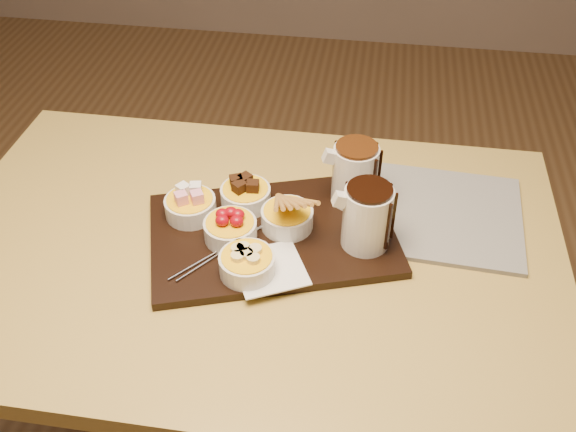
# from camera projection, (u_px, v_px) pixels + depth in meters

# --- Properties ---
(dining_table) EXTENTS (1.20, 0.80, 0.75)m
(dining_table) POSITION_uv_depth(u_px,v_px,m) (250.00, 280.00, 1.29)
(dining_table) COLOR #B29542
(dining_table) RESTS_ON ground
(serving_board) EXTENTS (0.53, 0.43, 0.02)m
(serving_board) POSITION_uv_depth(u_px,v_px,m) (273.00, 235.00, 1.23)
(serving_board) COLOR black
(serving_board) RESTS_ON dining_table
(napkin) EXTENTS (0.16, 0.16, 0.00)m
(napkin) POSITION_uv_depth(u_px,v_px,m) (270.00, 269.00, 1.15)
(napkin) COLOR white
(napkin) RESTS_ON serving_board
(bowl_marshmallows) EXTENTS (0.10, 0.10, 0.04)m
(bowl_marshmallows) POSITION_uv_depth(u_px,v_px,m) (191.00, 207.00, 1.25)
(bowl_marshmallows) COLOR silver
(bowl_marshmallows) RESTS_ON serving_board
(bowl_cake) EXTENTS (0.10, 0.10, 0.04)m
(bowl_cake) POSITION_uv_depth(u_px,v_px,m) (246.00, 196.00, 1.27)
(bowl_cake) COLOR silver
(bowl_cake) RESTS_ON serving_board
(bowl_strawberries) EXTENTS (0.10, 0.10, 0.04)m
(bowl_strawberries) POSITION_uv_depth(u_px,v_px,m) (230.00, 230.00, 1.20)
(bowl_strawberries) COLOR silver
(bowl_strawberries) RESTS_ON serving_board
(bowl_biscotti) EXTENTS (0.10, 0.10, 0.04)m
(bowl_biscotti) POSITION_uv_depth(u_px,v_px,m) (287.00, 219.00, 1.22)
(bowl_biscotti) COLOR silver
(bowl_biscotti) RESTS_ON serving_board
(bowl_bananas) EXTENTS (0.10, 0.10, 0.04)m
(bowl_bananas) POSITION_uv_depth(u_px,v_px,m) (247.00, 264.00, 1.13)
(bowl_bananas) COLOR silver
(bowl_bananas) RESTS_ON serving_board
(pitcher_dark_chocolate) EXTENTS (0.11, 0.11, 0.12)m
(pitcher_dark_chocolate) POSITION_uv_depth(u_px,v_px,m) (367.00, 218.00, 1.16)
(pitcher_dark_chocolate) COLOR silver
(pitcher_dark_chocolate) RESTS_ON serving_board
(pitcher_milk_chocolate) EXTENTS (0.11, 0.11, 0.12)m
(pitcher_milk_chocolate) POSITION_uv_depth(u_px,v_px,m) (355.00, 174.00, 1.26)
(pitcher_milk_chocolate) COLOR silver
(pitcher_milk_chocolate) RESTS_ON serving_board
(fondue_skewers) EXTENTS (0.22, 0.19, 0.01)m
(fondue_skewers) POSITION_uv_depth(u_px,v_px,m) (227.00, 246.00, 1.19)
(fondue_skewers) COLOR silver
(fondue_skewers) RESTS_ON serving_board
(newspaper) EXTENTS (0.38, 0.31, 0.01)m
(newspaper) POSITION_uv_depth(u_px,v_px,m) (430.00, 212.00, 1.29)
(newspaper) COLOR beige
(newspaper) RESTS_ON dining_table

